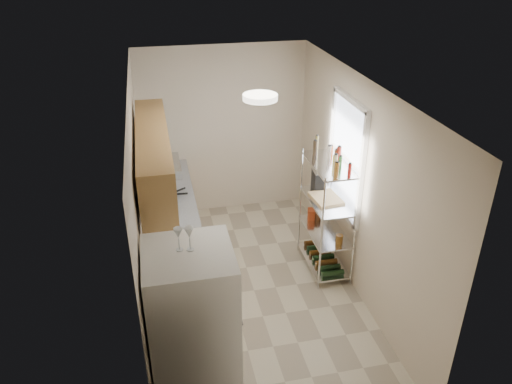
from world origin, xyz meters
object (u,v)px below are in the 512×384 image
(cutting_board, at_px, (326,198))
(frying_pan_large, at_px, (165,195))
(refrigerator, at_px, (194,337))
(espresso_machine, at_px, (319,179))
(rice_cooker, at_px, (166,214))

(cutting_board, bearing_deg, frying_pan_large, 160.10)
(refrigerator, height_order, espresso_machine, refrigerator)
(cutting_board, height_order, espresso_machine, espresso_machine)
(refrigerator, relative_size, frying_pan_large, 6.52)
(cutting_board, relative_size, espresso_machine, 1.59)
(refrigerator, bearing_deg, espresso_machine, 49.82)
(cutting_board, bearing_deg, refrigerator, -134.38)
(rice_cooker, xyz_separation_m, cutting_board, (1.98, -0.06, 0.02))
(refrigerator, height_order, frying_pan_large, refrigerator)
(frying_pan_large, bearing_deg, rice_cooker, -87.56)
(refrigerator, relative_size, cutting_board, 4.18)
(frying_pan_large, bearing_deg, refrigerator, -84.31)
(espresso_machine, bearing_deg, refrigerator, -125.71)
(cutting_board, bearing_deg, espresso_machine, 90.05)
(rice_cooker, xyz_separation_m, espresso_machine, (1.98, 0.24, 0.13))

